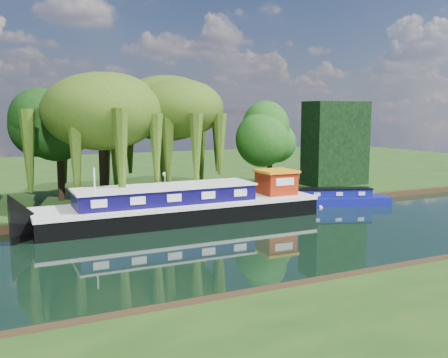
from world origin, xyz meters
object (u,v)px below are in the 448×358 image
white_cruiser (316,206)px  red_dinghy (83,231)px  dutch_barge (184,206)px  narrowboat (326,199)px

white_cruiser → red_dinghy: bearing=106.4°
dutch_barge → narrowboat: (12.26, 0.35, -0.48)m
red_dinghy → white_cruiser: 18.27m
red_dinghy → dutch_barge: bearing=-98.1°
dutch_barge → narrowboat: 12.28m
white_cruiser → narrowboat: bearing=-81.7°
narrowboat → white_cruiser: 1.01m
dutch_barge → red_dinghy: 6.93m
red_dinghy → white_cruiser: bearing=-97.9°
dutch_barge → narrowboat: dutch_barge is taller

